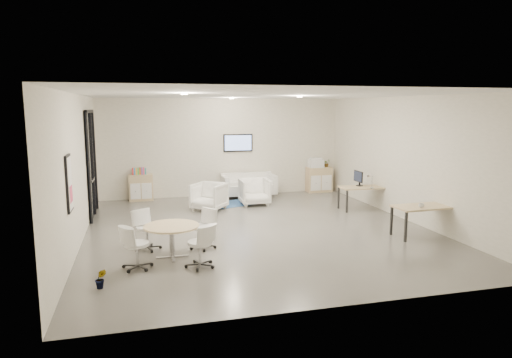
{
  "coord_description": "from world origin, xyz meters",
  "views": [
    {
      "loc": [
        -2.75,
        -10.34,
        2.91
      ],
      "look_at": [
        0.06,
        0.4,
        1.17
      ],
      "focal_mm": 32.0,
      "sensor_mm": 36.0,
      "label": 1
    }
  ],
  "objects_px": {
    "loveseat": "(248,186)",
    "armchair_right": "(254,190)",
    "armchair_left": "(209,195)",
    "round_table": "(172,230)",
    "sideboard_left": "(141,188)",
    "sideboard_right": "(319,180)",
    "desk_rear": "(362,189)",
    "desk_front": "(424,209)"
  },
  "relations": [
    {
      "from": "loveseat",
      "to": "armchair_right",
      "type": "distance_m",
      "value": 1.31
    },
    {
      "from": "armchair_left",
      "to": "round_table",
      "type": "distance_m",
      "value": 4.22
    },
    {
      "from": "round_table",
      "to": "sideboard_left",
      "type": "bearing_deg",
      "value": 95.02
    },
    {
      "from": "loveseat",
      "to": "armchair_left",
      "type": "bearing_deg",
      "value": -133.81
    },
    {
      "from": "sideboard_right",
      "to": "desk_rear",
      "type": "height_order",
      "value": "sideboard_right"
    },
    {
      "from": "sideboard_right",
      "to": "round_table",
      "type": "distance_m",
      "value": 8.06
    },
    {
      "from": "desk_front",
      "to": "armchair_left",
      "type": "bearing_deg",
      "value": 135.59
    },
    {
      "from": "armchair_right",
      "to": "desk_rear",
      "type": "height_order",
      "value": "armchair_right"
    },
    {
      "from": "sideboard_left",
      "to": "sideboard_right",
      "type": "bearing_deg",
      "value": -0.17
    },
    {
      "from": "sideboard_right",
      "to": "armchair_left",
      "type": "bearing_deg",
      "value": -155.55
    },
    {
      "from": "sideboard_left",
      "to": "round_table",
      "type": "distance_m",
      "value": 5.93
    },
    {
      "from": "loveseat",
      "to": "round_table",
      "type": "height_order",
      "value": "loveseat"
    },
    {
      "from": "desk_front",
      "to": "desk_rear",
      "type": "bearing_deg",
      "value": 88.6
    },
    {
      "from": "armchair_left",
      "to": "armchair_right",
      "type": "relative_size",
      "value": 1.0
    },
    {
      "from": "desk_front",
      "to": "armchair_right",
      "type": "bearing_deg",
      "value": 121.54
    },
    {
      "from": "loveseat",
      "to": "round_table",
      "type": "bearing_deg",
      "value": -118.07
    },
    {
      "from": "sideboard_left",
      "to": "desk_front",
      "type": "relative_size",
      "value": 0.6
    },
    {
      "from": "sideboard_left",
      "to": "armchair_left",
      "type": "bearing_deg",
      "value": -45.57
    },
    {
      "from": "loveseat",
      "to": "desk_front",
      "type": "height_order",
      "value": "loveseat"
    },
    {
      "from": "sideboard_left",
      "to": "desk_front",
      "type": "distance_m",
      "value": 8.49
    },
    {
      "from": "sideboard_left",
      "to": "desk_front",
      "type": "xyz_separation_m",
      "value": [
        6.16,
        -5.83,
        0.23
      ]
    },
    {
      "from": "sideboard_left",
      "to": "armchair_right",
      "type": "distance_m",
      "value": 3.64
    },
    {
      "from": "sideboard_right",
      "to": "loveseat",
      "type": "xyz_separation_m",
      "value": [
        -2.59,
        -0.21,
        -0.08
      ]
    },
    {
      "from": "loveseat",
      "to": "desk_rear",
      "type": "distance_m",
      "value": 3.83
    },
    {
      "from": "sideboard_left",
      "to": "desk_rear",
      "type": "xyz_separation_m",
      "value": [
        6.13,
        -2.93,
        0.18
      ]
    },
    {
      "from": "sideboard_left",
      "to": "sideboard_right",
      "type": "distance_m",
      "value": 6.02
    },
    {
      "from": "sideboard_left",
      "to": "desk_rear",
      "type": "distance_m",
      "value": 6.8
    },
    {
      "from": "desk_rear",
      "to": "round_table",
      "type": "xyz_separation_m",
      "value": [
        -5.62,
        -2.97,
        -0.03
      ]
    },
    {
      "from": "loveseat",
      "to": "armchair_left",
      "type": "xyz_separation_m",
      "value": [
        -1.56,
        -1.68,
        0.08
      ]
    },
    {
      "from": "armchair_left",
      "to": "sideboard_left",
      "type": "bearing_deg",
      "value": 172.31
    },
    {
      "from": "loveseat",
      "to": "desk_front",
      "type": "relative_size",
      "value": 1.27
    },
    {
      "from": "desk_front",
      "to": "sideboard_right",
      "type": "bearing_deg",
      "value": 89.39
    },
    {
      "from": "loveseat",
      "to": "sideboard_right",
      "type": "bearing_deg",
      "value": 3.65
    },
    {
      "from": "armchair_left",
      "to": "round_table",
      "type": "relative_size",
      "value": 0.81
    },
    {
      "from": "desk_rear",
      "to": "desk_front",
      "type": "distance_m",
      "value": 2.89
    },
    {
      "from": "sideboard_right",
      "to": "armchair_right",
      "type": "bearing_deg",
      "value": -151.0
    },
    {
      "from": "desk_rear",
      "to": "round_table",
      "type": "distance_m",
      "value": 6.35
    },
    {
      "from": "sideboard_left",
      "to": "armchair_right",
      "type": "height_order",
      "value": "armchair_right"
    },
    {
      "from": "sideboard_right",
      "to": "loveseat",
      "type": "bearing_deg",
      "value": -175.45
    },
    {
      "from": "armchair_left",
      "to": "armchair_right",
      "type": "distance_m",
      "value": 1.49
    },
    {
      "from": "loveseat",
      "to": "armchair_right",
      "type": "height_order",
      "value": "armchair_right"
    },
    {
      "from": "armchair_right",
      "to": "round_table",
      "type": "relative_size",
      "value": 0.81
    }
  ]
}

